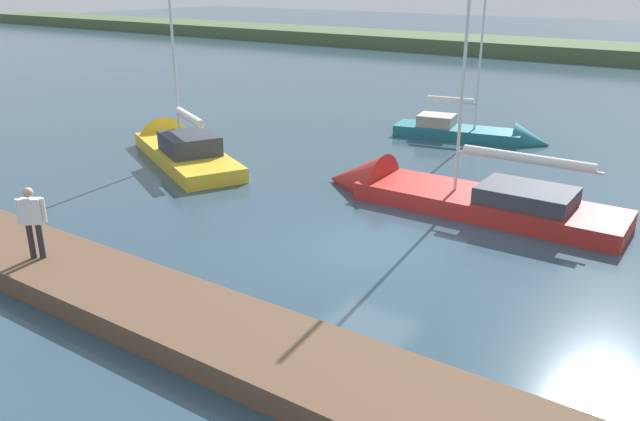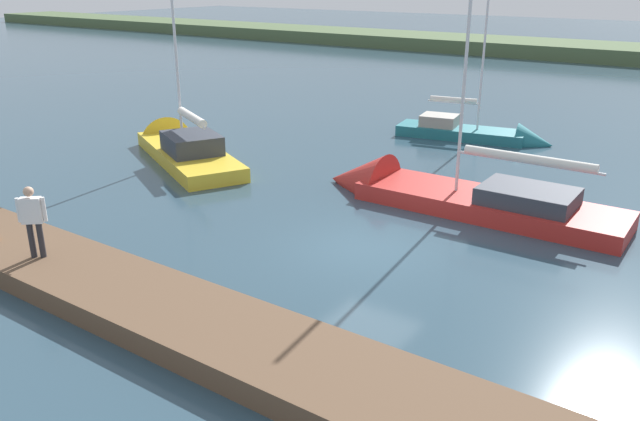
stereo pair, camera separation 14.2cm
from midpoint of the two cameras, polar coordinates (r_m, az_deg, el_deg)
name	(u,v)px [view 1 (the left image)]	position (r m, az deg, el deg)	size (l,w,h in m)	color
ground_plane	(367,248)	(17.20, 3.99, -3.36)	(200.00, 200.00, 0.00)	#2D4756
dock_pier	(219,333)	(12.99, -9.26, -10.72)	(25.80, 2.37, 0.50)	brown
sailboat_outer_mooring	(436,197)	(20.82, 10.10, 1.21)	(9.75, 2.42, 9.88)	#B22823
sailboat_inner_slip	(479,137)	(29.31, 13.83, 6.40)	(6.90, 2.84, 7.12)	#1E6B75
sailboat_far_left	(176,150)	(26.82, -12.82, 5.27)	(8.87, 6.03, 10.77)	gold
person_on_dock	(32,218)	(16.46, -24.45, -0.58)	(0.53, 0.48, 1.77)	#28282D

